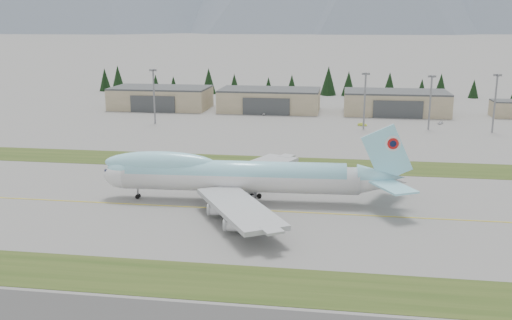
% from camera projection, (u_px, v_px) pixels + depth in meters
% --- Properties ---
extents(ground, '(7000.00, 7000.00, 0.00)m').
position_uv_depth(ground, '(253.00, 210.00, 132.89)').
color(ground, slate).
rests_on(ground, ground).
extents(grass_strip_near, '(400.00, 14.00, 0.08)m').
position_uv_depth(grass_strip_near, '(218.00, 282.00, 96.39)').
color(grass_strip_near, '#2A4117').
rests_on(grass_strip_near, ground).
extents(grass_strip_far, '(400.00, 18.00, 0.08)m').
position_uv_depth(grass_strip_far, '(275.00, 164.00, 176.11)').
color(grass_strip_far, '#2A4117').
rests_on(grass_strip_far, ground).
extents(taxiway_line_main, '(400.00, 0.40, 0.02)m').
position_uv_depth(taxiway_line_main, '(253.00, 210.00, 132.89)').
color(taxiway_line_main, gold).
rests_on(taxiway_line_main, ground).
extents(boeing_747_freighter, '(75.31, 65.16, 19.90)m').
position_uv_depth(boeing_747_freighter, '(237.00, 176.00, 137.72)').
color(boeing_747_freighter, silver).
rests_on(boeing_747_freighter, ground).
extents(hangar_left, '(48.00, 26.60, 10.80)m').
position_uv_depth(hangar_left, '(161.00, 98.00, 285.67)').
color(hangar_left, gray).
rests_on(hangar_left, ground).
extents(hangar_center, '(48.00, 26.60, 10.80)m').
position_uv_depth(hangar_center, '(270.00, 100.00, 277.75)').
color(hangar_center, gray).
rests_on(hangar_center, ground).
extents(hangar_right, '(48.00, 26.60, 10.80)m').
position_uv_depth(hangar_right, '(396.00, 102.00, 269.10)').
color(hangar_right, gray).
rests_on(hangar_right, ground).
extents(control_shed, '(14.00, 12.00, 7.60)m').
position_uv_depth(control_shed, '(508.00, 109.00, 260.45)').
color(control_shed, gray).
rests_on(control_shed, ground).
extents(floodlight_masts, '(164.20, 6.43, 23.18)m').
position_uv_depth(floodlight_masts, '(396.00, 90.00, 227.35)').
color(floodlight_masts, slate).
rests_on(floodlight_masts, ground).
extents(service_vehicle_a, '(1.88, 3.21, 1.03)m').
position_uv_depth(service_vehicle_a, '(264.00, 115.00, 266.20)').
color(service_vehicle_a, silver).
rests_on(service_vehicle_a, ground).
extents(service_vehicle_b, '(4.03, 2.09, 1.26)m').
position_uv_depth(service_vehicle_b, '(362.00, 126.00, 239.19)').
color(service_vehicle_b, '#C8DE37').
rests_on(service_vehicle_b, ground).
extents(service_vehicle_c, '(2.84, 3.87, 1.04)m').
position_uv_depth(service_vehicle_c, '(440.00, 124.00, 243.58)').
color(service_vehicle_c, silver).
rests_on(service_vehicle_c, ground).
extents(conifer_belt, '(267.60, 16.41, 17.00)m').
position_uv_depth(conifer_belt, '(293.00, 83.00, 335.98)').
color(conifer_belt, black).
rests_on(conifer_belt, ground).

